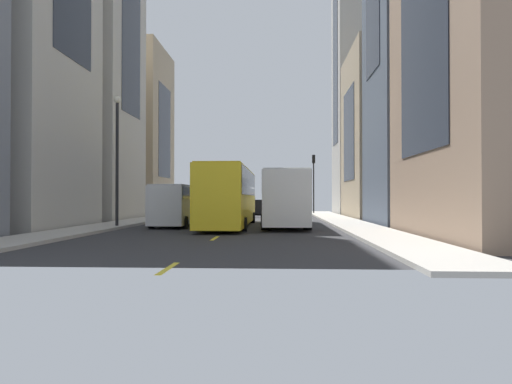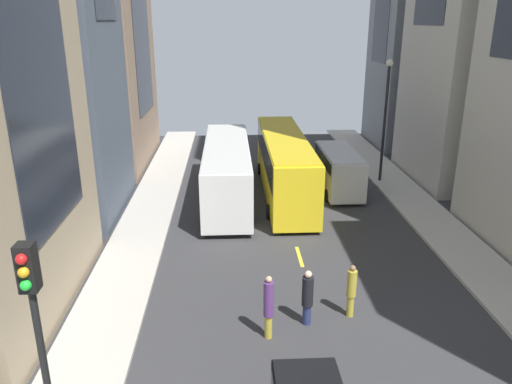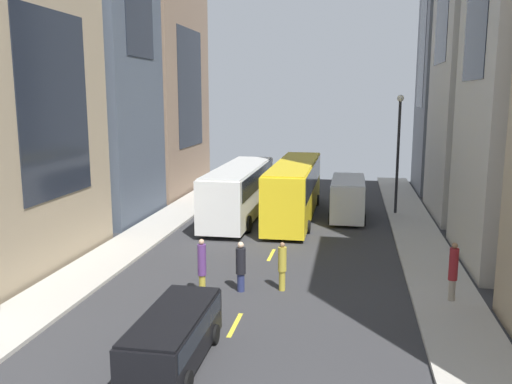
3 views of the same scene
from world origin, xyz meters
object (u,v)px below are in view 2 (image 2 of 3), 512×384
(delivery_van_white, at_px, (339,168))
(pedestrian_crossing_mid, at_px, (269,305))
(city_bus_white, at_px, (227,167))
(streetcar_yellow, at_px, (284,160))
(pedestrian_walking_far, at_px, (351,289))
(traffic_light_near_corner, at_px, (39,340))
(pedestrian_crossing_near, at_px, (307,296))

(delivery_van_white, height_order, pedestrian_crossing_mid, delivery_van_white)
(city_bus_white, distance_m, streetcar_yellow, 3.57)
(pedestrian_crossing_mid, height_order, pedestrian_walking_far, pedestrian_crossing_mid)
(streetcar_yellow, bearing_deg, city_bus_white, -165.69)
(pedestrian_crossing_mid, bearing_deg, pedestrian_walking_far, 92.96)
(delivery_van_white, distance_m, pedestrian_walking_far, 13.88)
(streetcar_yellow, distance_m, delivery_van_white, 3.46)
(streetcar_yellow, bearing_deg, delivery_van_white, 3.35)
(city_bus_white, height_order, pedestrian_walking_far, city_bus_white)
(city_bus_white, relative_size, pedestrian_walking_far, 5.81)
(delivery_van_white, xyz_separation_m, traffic_light_near_corner, (-10.24, -20.90, 2.97))
(streetcar_yellow, bearing_deg, pedestrian_crossing_near, -92.80)
(city_bus_white, xyz_separation_m, pedestrian_crossing_mid, (1.37, -13.70, -0.78))
(pedestrian_walking_far, bearing_deg, delivery_van_white, 173.21)
(city_bus_white, bearing_deg, pedestrian_walking_far, -70.70)
(pedestrian_crossing_mid, relative_size, pedestrian_crossing_near, 1.12)
(traffic_light_near_corner, bearing_deg, pedestrian_crossing_mid, 52.09)
(pedestrian_crossing_mid, bearing_deg, city_bus_white, 168.36)
(pedestrian_crossing_near, distance_m, pedestrian_walking_far, 1.67)
(city_bus_white, distance_m, pedestrian_crossing_mid, 13.79)
(delivery_van_white, relative_size, traffic_light_near_corner, 0.93)
(pedestrian_crossing_near, xyz_separation_m, traffic_light_near_corner, (-6.17, -6.84, 3.40))
(city_bus_white, distance_m, pedestrian_crossing_near, 13.30)
(pedestrian_crossing_near, xyz_separation_m, pedestrian_walking_far, (1.63, 0.40, -0.01))
(streetcar_yellow, height_order, pedestrian_crossing_near, streetcar_yellow)
(pedestrian_crossing_near, bearing_deg, streetcar_yellow, -30.70)
(city_bus_white, xyz_separation_m, delivery_van_white, (6.85, 1.08, -0.49))
(pedestrian_crossing_near, bearing_deg, delivery_van_white, -44.07)
(pedestrian_crossing_mid, relative_size, pedestrian_walking_far, 1.14)
(delivery_van_white, relative_size, pedestrian_crossing_near, 2.81)
(pedestrian_crossing_near, height_order, traffic_light_near_corner, traffic_light_near_corner)
(pedestrian_walking_far, bearing_deg, pedestrian_crossing_near, -72.80)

